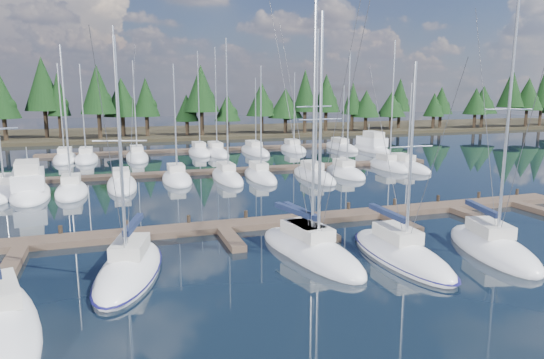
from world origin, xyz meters
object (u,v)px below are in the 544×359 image
object	(u,v)px
main_dock	(308,221)
front_sailboat_0	(1,320)
motor_yacht_left	(29,189)
front_sailboat_2	(314,251)
front_sailboat_1	(129,270)
motor_yacht_right	(372,147)
front_sailboat_3	(307,248)
front_sailboat_5	(492,247)
front_sailboat_4	(401,254)

from	to	relation	value
main_dock	front_sailboat_0	xyz separation A→B (m)	(-17.18, -9.92, 0.08)
main_dock	motor_yacht_left	distance (m)	25.75
main_dock	front_sailboat_2	bearing A→B (deg)	-109.37
front_sailboat_0	front_sailboat_1	xyz separation A→B (m)	(5.04, 4.11, -0.01)
motor_yacht_right	front_sailboat_2	bearing A→B (deg)	-123.46
front_sailboat_1	front_sailboat_2	distance (m)	10.00
front_sailboat_2	front_sailboat_3	distance (m)	0.49
front_sailboat_3	motor_yacht_left	world-z (taller)	front_sailboat_3
front_sailboat_3	motor_yacht_right	distance (m)	49.03
front_sailboat_2	front_sailboat_5	xyz separation A→B (m)	(10.02, -2.69, 0.01)
main_dock	motor_yacht_right	size ratio (longest dim) A/B	4.48
main_dock	front_sailboat_3	size ratio (longest dim) A/B	2.90
main_dock	front_sailboat_3	world-z (taller)	front_sailboat_3
front_sailboat_1	motor_yacht_left	bearing A→B (deg)	109.08
front_sailboat_3	front_sailboat_4	distance (m)	5.20
main_dock	front_sailboat_5	size ratio (longest dim) A/B	2.95
front_sailboat_0	front_sailboat_5	bearing A→B (deg)	2.57
front_sailboat_0	motor_yacht_left	distance (m)	26.47
front_sailboat_0	front_sailboat_5	size ratio (longest dim) A/B	0.96
front_sailboat_5	motor_yacht_right	distance (m)	47.05
motor_yacht_right	front_sailboat_5	bearing A→B (deg)	-111.38
main_dock	motor_yacht_right	bearing A→B (deg)	54.45
motor_yacht_right	front_sailboat_0	bearing A→B (deg)	-133.21
main_dock	front_sailboat_1	bearing A→B (deg)	-154.44
front_sailboat_0	front_sailboat_1	size ratio (longest dim) A/B	1.14
front_sailboat_1	front_sailboat_4	distance (m)	14.58
front_sailboat_2	motor_yacht_right	xyz separation A→B (m)	(27.17, 41.11, 0.25)
main_dock	front_sailboat_1	xyz separation A→B (m)	(-12.14, -5.81, 0.07)
front_sailboat_5	front_sailboat_1	bearing A→B (deg)	171.52
front_sailboat_0	front_sailboat_3	distance (m)	15.43
front_sailboat_4	front_sailboat_3	bearing A→B (deg)	152.58
front_sailboat_4	front_sailboat_5	bearing A→B (deg)	-7.52
front_sailboat_0	front_sailboat_5	xyz separation A→B (m)	(25.06, 1.12, 0.00)
front_sailboat_1	front_sailboat_3	size ratio (longest dim) A/B	0.82
motor_yacht_left	motor_yacht_right	xyz separation A→B (m)	(44.86, 18.59, -0.02)
front_sailboat_0	front_sailboat_1	bearing A→B (deg)	39.18
front_sailboat_2	main_dock	bearing A→B (deg)	70.63
front_sailboat_1	front_sailboat_3	bearing A→B (deg)	0.89
motor_yacht_left	main_dock	bearing A→B (deg)	-39.63
front_sailboat_2	motor_yacht_right	world-z (taller)	front_sailboat_2
motor_yacht_right	front_sailboat_4	bearing A→B (deg)	-117.86
front_sailboat_0	front_sailboat_2	size ratio (longest dim) A/B	1.02
front_sailboat_4	front_sailboat_0	bearing A→B (deg)	-174.52
front_sailboat_1	motor_yacht_right	bearing A→B (deg)	47.68
front_sailboat_1	front_sailboat_2	world-z (taller)	front_sailboat_2
front_sailboat_1	motor_yacht_left	xyz separation A→B (m)	(-7.69, 22.23, 0.28)
front_sailboat_3	front_sailboat_4	size ratio (longest dim) A/B	1.32
front_sailboat_0	front_sailboat_5	world-z (taller)	front_sailboat_5
front_sailboat_3	motor_yacht_right	world-z (taller)	front_sailboat_3
front_sailboat_0	motor_yacht_left	size ratio (longest dim) A/B	1.35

